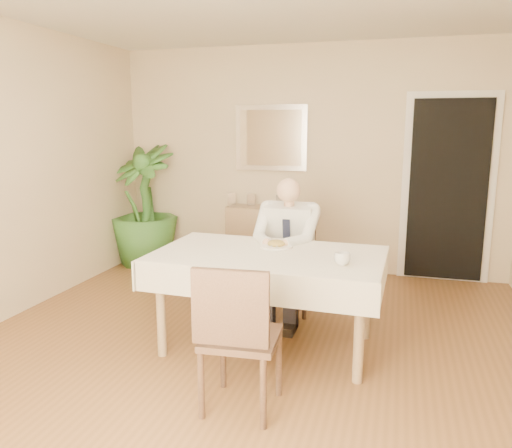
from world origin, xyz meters
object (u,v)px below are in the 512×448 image
(chair_near, at_px, (237,331))
(seated_man, at_px, (286,243))
(sideboard, at_px, (267,238))
(coffee_mug, at_px, (342,259))
(chair_far, at_px, (292,260))
(potted_palm, at_px, (143,205))
(dining_table, at_px, (268,264))

(chair_near, xyz_separation_m, seated_man, (-0.06, 1.54, 0.17))
(sideboard, bearing_deg, coffee_mug, -63.61)
(chair_far, distance_m, potted_palm, 2.32)
(sideboard, height_order, potted_palm, potted_palm)
(seated_man, bearing_deg, sideboard, 110.64)
(coffee_mug, bearing_deg, sideboard, 116.66)
(chair_far, bearing_deg, potted_palm, 153.63)
(chair_near, bearing_deg, dining_table, 89.47)
(dining_table, height_order, sideboard, sideboard)
(potted_palm, bearing_deg, dining_table, -42.12)
(chair_far, distance_m, seated_man, 0.36)
(chair_near, distance_m, coffee_mug, 0.96)
(dining_table, bearing_deg, seated_man, 91.59)
(coffee_mug, relative_size, sideboard, 0.12)
(dining_table, xyz_separation_m, sideboard, (-0.55, 2.06, -0.29))
(chair_near, relative_size, coffee_mug, 8.37)
(sideboard, bearing_deg, dining_table, -75.25)
(seated_man, height_order, potted_palm, potted_palm)
(dining_table, distance_m, potted_palm, 2.80)
(coffee_mug, distance_m, sideboard, 2.54)
(chair_far, xyz_separation_m, potted_palm, (-2.07, 1.00, 0.26))
(dining_table, bearing_deg, potted_palm, 139.47)
(chair_near, height_order, coffee_mug, chair_near)
(coffee_mug, bearing_deg, dining_table, 162.60)
(dining_table, xyz_separation_m, chair_near, (0.06, -0.95, -0.14))
(seated_man, bearing_deg, dining_table, -90.00)
(chair_far, relative_size, seated_man, 0.68)
(dining_table, height_order, potted_palm, potted_palm)
(chair_far, xyz_separation_m, sideboard, (-0.55, 1.19, -0.09))
(chair_far, height_order, chair_near, chair_near)
(coffee_mug, bearing_deg, potted_palm, 142.17)
(seated_man, distance_m, sideboard, 1.60)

